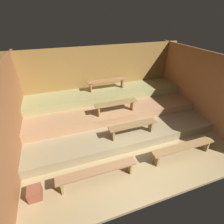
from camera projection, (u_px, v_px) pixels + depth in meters
ground at (120, 133)px, 5.76m from camera, size 6.76×5.05×0.08m
wall_back at (101, 77)px, 6.85m from camera, size 6.76×0.06×2.44m
wall_left at (11, 118)px, 4.26m from camera, size 0.06×5.05×2.44m
wall_right at (200, 87)px, 5.96m from camera, size 0.06×5.05×2.44m
platform_lower at (114, 120)px, 6.13m from camera, size 5.96×3.11×0.29m
platform_middle at (110, 106)px, 6.39m from camera, size 5.96×2.09×0.29m
platform_upper at (106, 94)px, 6.63m from camera, size 5.96×1.10×0.29m
bench_floor_left at (97, 172)px, 3.94m from camera, size 1.91×0.25×0.39m
bench_floor_right at (183, 148)px, 4.62m from camera, size 1.91×0.25×0.39m
bench_lower_center at (133, 126)px, 4.99m from camera, size 1.49×0.25×0.39m
bench_middle_center at (116, 104)px, 5.55m from camera, size 1.44×0.25×0.39m
bench_upper_center at (107, 82)px, 6.50m from camera, size 1.53×0.25×0.39m
wooden_crate_floor at (35, 193)px, 3.67m from camera, size 0.28×0.28×0.28m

